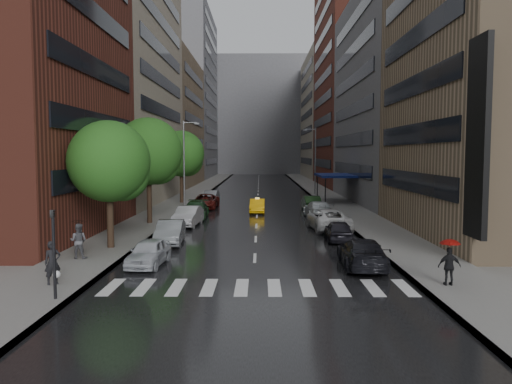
% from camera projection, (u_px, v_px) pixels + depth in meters
% --- Properties ---
extents(ground, '(220.00, 220.00, 0.00)m').
position_uv_depth(ground, '(254.00, 276.00, 23.34)').
color(ground, gray).
rests_on(ground, ground).
extents(road, '(14.00, 140.00, 0.01)m').
position_uv_depth(road, '(258.00, 192.00, 73.18)').
color(road, black).
rests_on(road, ground).
extents(sidewalk_left, '(4.00, 140.00, 0.15)m').
position_uv_depth(sidewalk_left, '(197.00, 192.00, 73.25)').
color(sidewalk_left, gray).
rests_on(sidewalk_left, ground).
extents(sidewalk_right, '(4.00, 140.00, 0.15)m').
position_uv_depth(sidewalk_right, '(319.00, 192.00, 73.10)').
color(sidewalk_right, gray).
rests_on(sidewalk_right, ground).
extents(crosswalk, '(13.15, 2.80, 0.01)m').
position_uv_depth(crosswalk, '(258.00, 287.00, 21.34)').
color(crosswalk, silver).
rests_on(crosswalk, ground).
extents(buildings_left, '(8.00, 108.00, 38.00)m').
position_uv_depth(buildings_left, '(166.00, 90.00, 80.82)').
color(buildings_left, maroon).
rests_on(buildings_left, ground).
extents(buildings_right, '(8.05, 109.10, 36.00)m').
position_uv_depth(buildings_right, '(353.00, 94.00, 78.57)').
color(buildings_right, '#937A5B').
rests_on(buildings_right, ground).
extents(building_far, '(40.00, 14.00, 32.00)m').
position_uv_depth(building_far, '(259.00, 116.00, 139.72)').
color(building_far, slate).
rests_on(building_far, ground).
extents(tree_near, '(4.81, 4.81, 7.67)m').
position_uv_depth(tree_near, '(109.00, 162.00, 29.28)').
color(tree_near, '#382619').
rests_on(tree_near, ground).
extents(tree_mid, '(5.38, 5.38, 8.57)m').
position_uv_depth(tree_mid, '(149.00, 152.00, 39.65)').
color(tree_mid, '#382619').
rests_on(tree_mid, ground).
extents(tree_far, '(5.19, 5.19, 8.28)m').
position_uv_depth(tree_far, '(181.00, 154.00, 56.10)').
color(tree_far, '#382619').
rests_on(tree_far, ground).
extents(taxi, '(1.46, 4.06, 1.33)m').
position_uv_depth(taxi, '(257.00, 206.00, 47.92)').
color(taxi, '#FCB40D').
rests_on(taxi, ground).
extents(parked_cars_left, '(2.69, 36.39, 1.56)m').
position_uv_depth(parked_cars_left, '(194.00, 211.00, 42.96)').
color(parked_cars_left, silver).
rests_on(parked_cars_left, ground).
extents(parked_cars_right, '(3.11, 29.92, 1.60)m').
position_uv_depth(parked_cars_right, '(328.00, 220.00, 37.36)').
color(parked_cars_right, black).
rests_on(parked_cars_right, ground).
extents(ped_bag_walker, '(0.81, 0.75, 1.86)m').
position_uv_depth(ped_bag_walker, '(53.00, 263.00, 21.26)').
color(ped_bag_walker, black).
rests_on(ped_bag_walker, sidewalk_left).
extents(ped_black_umbrella, '(0.96, 0.98, 2.09)m').
position_uv_depth(ped_black_umbrella, '(78.00, 236.00, 26.44)').
color(ped_black_umbrella, '#505056').
rests_on(ped_black_umbrella, sidewalk_left).
extents(ped_red_umbrella, '(0.97, 0.82, 2.01)m').
position_uv_depth(ped_red_umbrella, '(450.00, 258.00, 21.07)').
color(ped_red_umbrella, black).
rests_on(ped_red_umbrella, sidewalk_right).
extents(traffic_light, '(0.18, 0.15, 3.45)m').
position_uv_depth(traffic_light, '(54.00, 245.00, 19.03)').
color(traffic_light, black).
rests_on(traffic_light, sidewalk_left).
extents(street_lamp_left, '(1.74, 0.22, 9.00)m').
position_uv_depth(street_lamp_left, '(185.00, 161.00, 52.92)').
color(street_lamp_left, gray).
rests_on(street_lamp_left, sidewalk_left).
extents(street_lamp_right, '(1.74, 0.22, 9.00)m').
position_uv_depth(street_lamp_right, '(315.00, 159.00, 67.75)').
color(street_lamp_right, gray).
rests_on(street_lamp_right, sidewalk_right).
extents(awning, '(4.00, 8.00, 3.12)m').
position_uv_depth(awning, '(335.00, 176.00, 57.91)').
color(awning, navy).
rests_on(awning, sidewalk_right).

